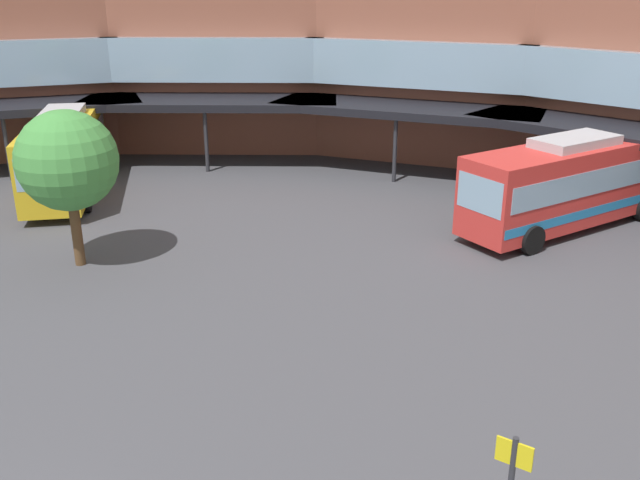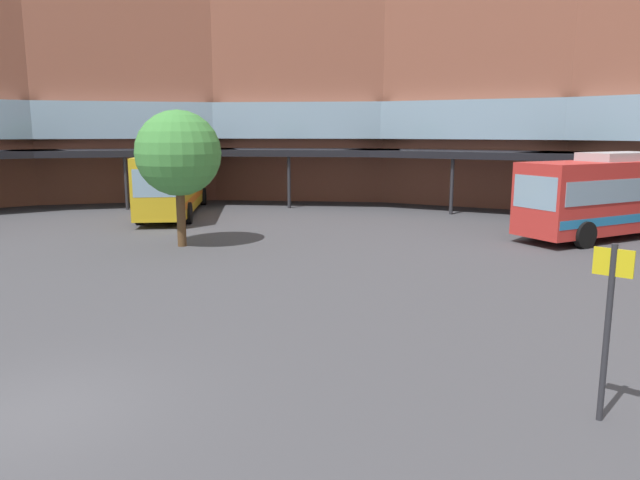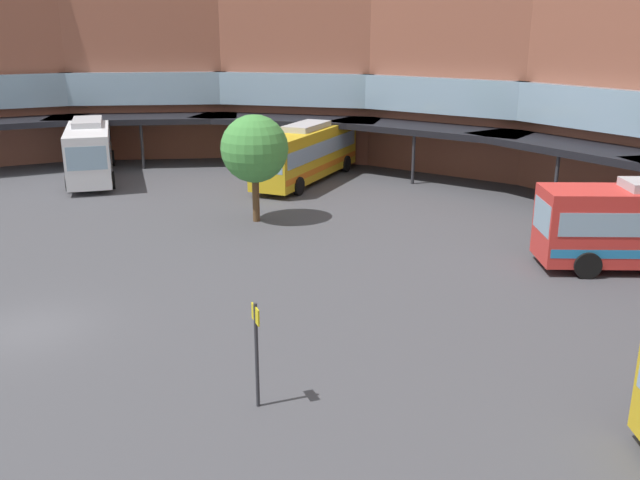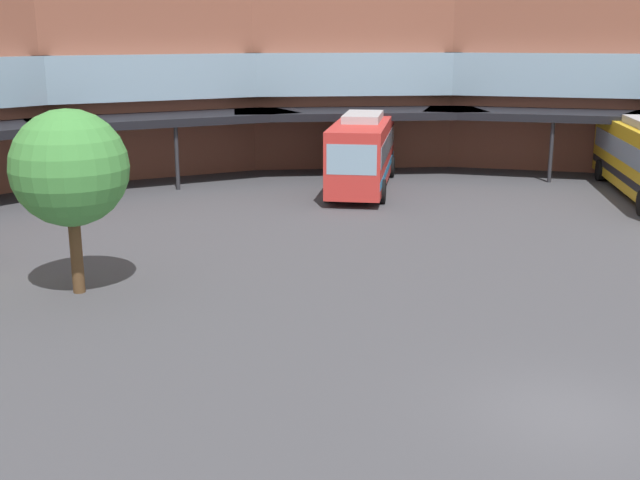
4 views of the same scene
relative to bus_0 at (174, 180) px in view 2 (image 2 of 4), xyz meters
The scene contains 6 objects.
ground_plane 24.69m from the bus_0, 54.95° to the right, with size 117.26×117.26×0.00m, color #47474C.
station_building 15.37m from the bus_0, ahead, with size 74.35×39.92×16.63m.
bus_0 is the anchor object (origin of this frame).
bus_2 22.65m from the bus_0, ahead, with size 7.85×9.69×3.75m.
plaza_tree 10.17m from the bus_0, 48.03° to the right, with size 3.43×3.43×5.51m.
stop_sign_post 27.79m from the bus_0, 35.53° to the right, with size 0.59×0.17×2.96m.
Camera 2 is at (8.48, -6.22, 4.71)m, focal length 33.46 mm.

